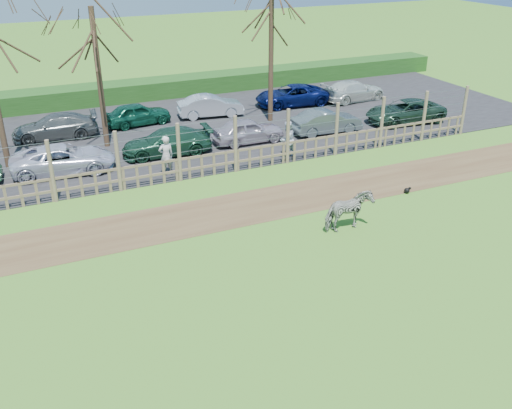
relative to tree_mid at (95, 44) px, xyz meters
name	(u,v)px	position (x,y,z in m)	size (l,w,h in m)	color
ground	(260,275)	(2.00, -13.50, -4.87)	(120.00, 120.00, 0.00)	#63A13F
dirt_strip	(209,215)	(2.00, -9.00, -4.86)	(34.00, 2.80, 0.01)	brown
asphalt	(143,135)	(2.00, 1.00, -4.85)	(44.00, 13.00, 0.04)	#232326
hedge	(114,93)	(2.00, 8.00, -4.32)	(46.00, 2.00, 1.10)	#1E4716
fence	(180,163)	(2.00, -5.50, -4.06)	(30.16, 0.16, 2.50)	brown
tree_mid	(95,44)	(0.00, 0.00, 0.00)	(4.80, 4.80, 6.83)	#3D2B1E
tree_right	(271,22)	(9.00, 0.50, 0.37)	(4.80, 4.80, 7.35)	#3D2B1E
zebra	(349,212)	(6.02, -12.08, -4.16)	(0.77, 1.69, 1.42)	gray
visitor_a	(166,156)	(1.65, -4.73, -3.96)	(0.63, 0.41, 1.72)	beige
visitor_b	(287,140)	(7.23, -4.99, -3.96)	(0.84, 0.65, 1.72)	silver
crow	(407,190)	(9.87, -10.40, -4.75)	(0.30, 0.22, 0.25)	black
car_2	(63,159)	(-2.31, -2.65, -4.23)	(1.99, 4.32, 1.20)	silver
car_3	(167,142)	(2.36, -2.32, -4.23)	(1.68, 4.13, 1.20)	#224F38
car_4	(248,131)	(6.45, -2.33, -4.23)	(1.42, 3.52, 1.20)	#BCAEBD
car_5	(326,122)	(10.69, -2.62, -4.23)	(1.27, 3.64, 1.20)	slate
car_6	(405,111)	(15.54, -2.76, -4.23)	(1.99, 4.32, 1.20)	#23412F
car_9	(55,127)	(-2.10, 2.20, -4.23)	(1.68, 4.13, 1.20)	#575D5C
car_10	(137,114)	(2.17, 2.68, -4.23)	(1.42, 3.52, 1.20)	#12523A
car_11	(210,106)	(6.27, 2.56, -4.23)	(1.27, 3.64, 1.20)	#B5BCC5
car_12	(292,95)	(11.45, 2.73, -4.23)	(1.99, 4.32, 1.20)	#0B1553
car_13	(354,91)	(15.43, 2.15, -4.23)	(1.68, 4.13, 1.20)	silver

